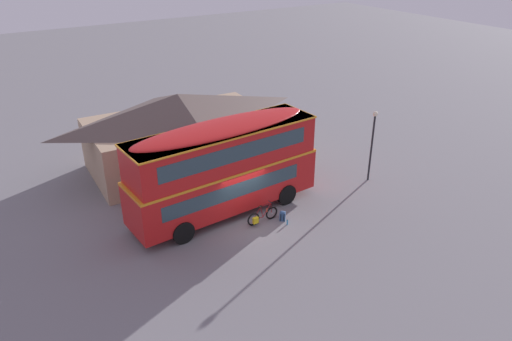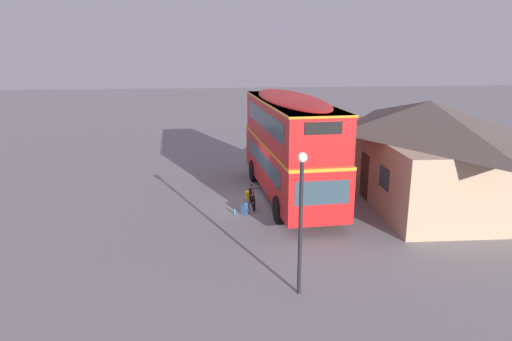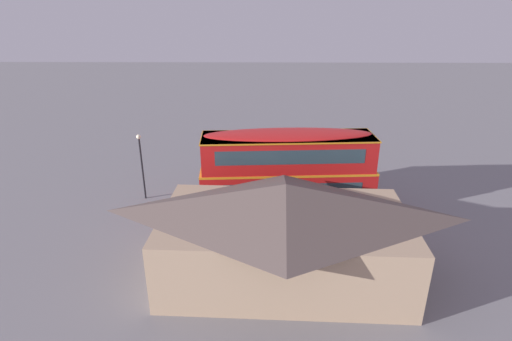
# 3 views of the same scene
# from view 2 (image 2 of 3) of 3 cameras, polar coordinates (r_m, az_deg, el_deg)

# --- Properties ---
(ground_plane) EXTENTS (120.00, 120.00, 0.00)m
(ground_plane) POSITION_cam_2_polar(r_m,az_deg,el_deg) (21.45, 0.76, -3.75)
(ground_plane) COLOR slate
(double_decker_bus) EXTENTS (9.97, 3.11, 4.79)m
(double_decker_bus) POSITION_cam_2_polar(r_m,az_deg,el_deg) (21.34, 4.17, 3.46)
(double_decker_bus) COLOR black
(double_decker_bus) RESTS_ON ground
(touring_bicycle) EXTENTS (1.76, 0.48, 0.99)m
(touring_bicycle) POSITION_cam_2_polar(r_m,az_deg,el_deg) (20.70, -0.56, -3.37)
(touring_bicycle) COLOR black
(touring_bicycle) RESTS_ON ground
(backpack_on_ground) EXTENTS (0.36, 0.36, 0.52)m
(backpack_on_ground) POSITION_cam_2_polar(r_m,az_deg,el_deg) (19.77, -1.34, -4.59)
(backpack_on_ground) COLOR #2D4C7A
(backpack_on_ground) RESTS_ON ground
(water_bottle_blue_sports) EXTENTS (0.07, 0.07, 0.26)m
(water_bottle_blue_sports) POSITION_cam_2_polar(r_m,az_deg,el_deg) (19.81, -2.63, -5.00)
(water_bottle_blue_sports) COLOR #338CBF
(water_bottle_blue_sports) RESTS_ON ground
(pub_building) EXTENTS (11.12, 6.50, 4.50)m
(pub_building) POSITION_cam_2_polar(r_m,az_deg,el_deg) (22.97, 20.07, 2.55)
(pub_building) COLOR tan
(pub_building) RESTS_ON ground
(street_lamp) EXTENTS (0.28, 0.28, 4.16)m
(street_lamp) POSITION_cam_2_polar(r_m,az_deg,el_deg) (12.86, 5.51, -4.53)
(street_lamp) COLOR black
(street_lamp) RESTS_ON ground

